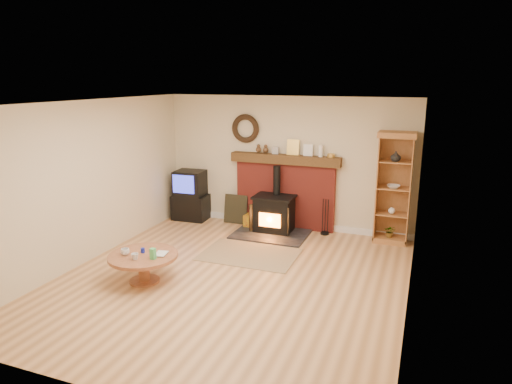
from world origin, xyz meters
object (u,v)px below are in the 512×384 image
at_px(wood_stove, 274,215).
at_px(tv_unit, 190,196).
at_px(curio_cabinet, 394,188).
at_px(coffee_table, 143,260).

bearing_deg(wood_stove, tv_unit, 174.20).
distance_m(tv_unit, curio_cabinet, 4.13).
distance_m(wood_stove, curio_cabinet, 2.29).
bearing_deg(tv_unit, coffee_table, -74.18).
bearing_deg(wood_stove, curio_cabinet, 7.41).
height_order(tv_unit, curio_cabinet, curio_cabinet).
distance_m(curio_cabinet, coffee_table, 4.53).
bearing_deg(wood_stove, coffee_table, -111.02).
height_order(wood_stove, tv_unit, wood_stove).
relative_size(wood_stove, coffee_table, 1.39).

